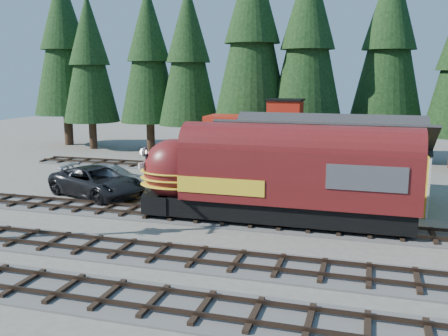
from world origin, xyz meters
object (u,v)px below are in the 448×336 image
(caboose, at_px, (272,140))
(locomotive, at_px, (267,180))
(pickup_truck_b, at_px, (109,179))
(pickup_truck_a, at_px, (97,182))
(depot, at_px, (324,154))

(caboose, bearing_deg, locomotive, -79.97)
(pickup_truck_b, bearing_deg, caboose, -45.28)
(pickup_truck_a, bearing_deg, depot, -53.66)
(depot, relative_size, caboose, 1.19)
(caboose, relative_size, pickup_truck_a, 1.51)
(caboose, distance_m, pickup_truck_a, 14.71)
(caboose, height_order, pickup_truck_b, caboose)
(locomotive, height_order, pickup_truck_b, locomotive)
(pickup_truck_b, bearing_deg, locomotive, -111.34)
(pickup_truck_a, bearing_deg, caboose, -18.29)
(depot, xyz_separation_m, pickup_truck_b, (-14.14, -2.33, -2.02))
(pickup_truck_a, bearing_deg, locomotive, -81.40)
(locomotive, relative_size, caboose, 1.40)
(depot, xyz_separation_m, caboose, (-4.83, 7.50, -0.22))
(caboose, distance_m, pickup_truck_b, 13.65)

